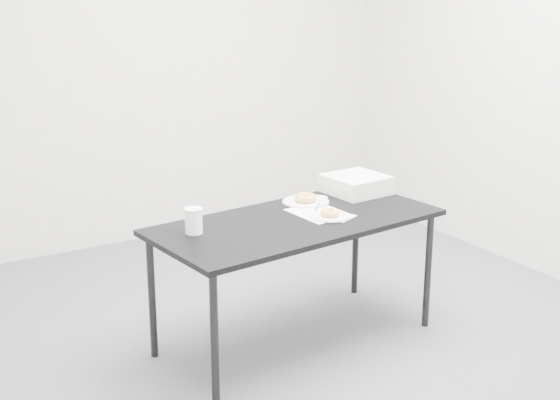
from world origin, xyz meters
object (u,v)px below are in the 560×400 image
donut_near (330,213)px  coffee_cup (194,221)px  scorecard (319,213)px  pen (318,206)px  bakery_box (356,184)px  table (296,229)px  plate_far (306,202)px  plate_near (330,216)px  donut_far (306,198)px

donut_near → coffee_cup: 0.72m
scorecard → coffee_cup: coffee_cup is taller
scorecard → pen: pen is taller
pen → bakery_box: 0.37m
table → scorecard: bearing=5.3°
plate_far → coffee_cup: 0.77m
plate_far → coffee_cup: coffee_cup is taller
table → plate_near: bearing=-25.4°
donut_near → bakery_box: 0.49m
table → plate_near: plate_near is taller
table → plate_far: (0.21, 0.23, 0.05)m
donut_near → plate_far: 0.30m
plate_far → donut_far: (0.00, 0.00, 0.02)m
scorecard → pen: bearing=55.3°
scorecard → bakery_box: bakery_box is taller
donut_far → table: bearing=-132.0°
table → donut_near: bearing=-25.4°
coffee_cup → plate_near: bearing=-10.7°
table → pen: bearing=23.1°
scorecard → plate_near: bearing=-89.0°
table → plate_near: 0.19m
pen → donut_near: bearing=-150.7°
pen → plate_far: pen is taller
donut_near → bakery_box: size_ratio=0.31×
coffee_cup → bakery_box: coffee_cup is taller
scorecard → donut_near: (0.01, -0.09, 0.02)m
plate_near → donut_far: 0.30m
plate_near → coffee_cup: (-0.71, 0.13, 0.06)m
donut_near → bakery_box: bakery_box is taller
donut_far → bakery_box: size_ratio=0.39×
donut_far → donut_near: bearing=-98.0°
plate_far → bakery_box: bearing=1.5°
donut_near → plate_far: size_ratio=0.38×
scorecard → plate_far: (0.05, 0.20, 0.00)m
donut_near → pen: bearing=76.0°
coffee_cup → table: bearing=-7.8°
scorecard → coffee_cup: size_ratio=2.43×
plate_far → donut_far: 0.02m
donut_near → donut_far: (0.04, 0.29, 0.00)m
plate_near → table: bearing=160.4°
scorecard → table: bearing=-172.6°
plate_far → coffee_cup: (-0.75, -0.16, 0.06)m
pen → bakery_box: bearing=-26.8°
plate_near → donut_far: donut_far is taller
donut_far → bakery_box: bakery_box is taller
plate_far → donut_far: bearing=0.0°
pen → coffee_cup: coffee_cup is taller
table → plate_far: plate_far is taller
plate_near → donut_far: bearing=82.0°
plate_near → coffee_cup: size_ratio=1.63×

